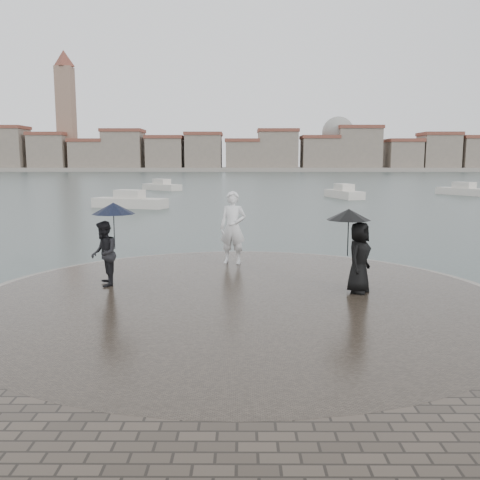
{
  "coord_description": "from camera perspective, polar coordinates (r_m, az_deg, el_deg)",
  "views": [
    {
      "loc": [
        0.06,
        -8.36,
        3.41
      ],
      "look_at": [
        0.0,
        4.8,
        1.45
      ],
      "focal_mm": 40.0,
      "sensor_mm": 36.0,
      "label": 1
    }
  ],
  "objects": [
    {
      "name": "ground",
      "position": [
        9.03,
        -0.14,
        -13.73
      ],
      "size": [
        400.0,
        400.0,
        0.0
      ],
      "primitive_type": "plane",
      "color": "#2B3835",
      "rests_on": "ground"
    },
    {
      "name": "statue",
      "position": [
        15.85,
        -0.76,
        1.33
      ],
      "size": [
        0.89,
        0.7,
        2.16
      ],
      "primitive_type": "imported",
      "rotation": [
        0.0,
        0.0,
        -0.25
      ],
      "color": "white",
      "rests_on": "quay_tip"
    },
    {
      "name": "boats",
      "position": [
        50.96,
        4.13,
        5.05
      ],
      "size": [
        35.98,
        27.42,
        1.5
      ],
      "color": "beige",
      "rests_on": "ground"
    },
    {
      "name": "quay_tip",
      "position": [
        12.29,
        -0.03,
        -6.76
      ],
      "size": [
        11.9,
        11.9,
        0.36
      ],
      "primitive_type": "cylinder",
      "color": "#2D261E",
      "rests_on": "ground"
    },
    {
      "name": "visitor_right",
      "position": [
        12.62,
        12.29,
        -0.58
      ],
      "size": [
        1.2,
        1.1,
        1.95
      ],
      "color": "black",
      "rests_on": "quay_tip"
    },
    {
      "name": "kerb_ring",
      "position": [
        12.3,
        -0.03,
        -6.86
      ],
      "size": [
        12.5,
        12.5,
        0.32
      ],
      "primitive_type": "cylinder",
      "color": "gray",
      "rests_on": "ground"
    },
    {
      "name": "visitor_left",
      "position": [
        13.42,
        -14.05,
        -0.05
      ],
      "size": [
        1.16,
        1.08,
        2.04
      ],
      "color": "black",
      "rests_on": "quay_tip"
    },
    {
      "name": "far_skyline",
      "position": [
        169.2,
        -1.92,
        9.23
      ],
      "size": [
        260.0,
        20.0,
        37.0
      ],
      "color": "gray",
      "rests_on": "ground"
    }
  ]
}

